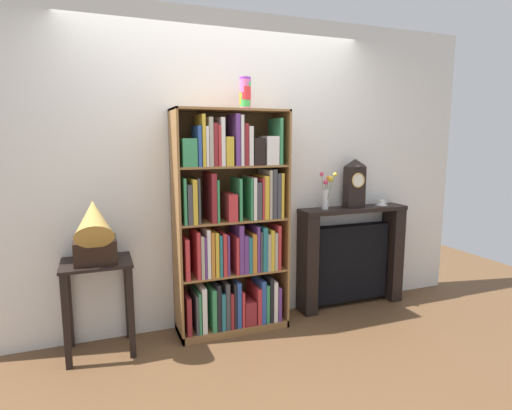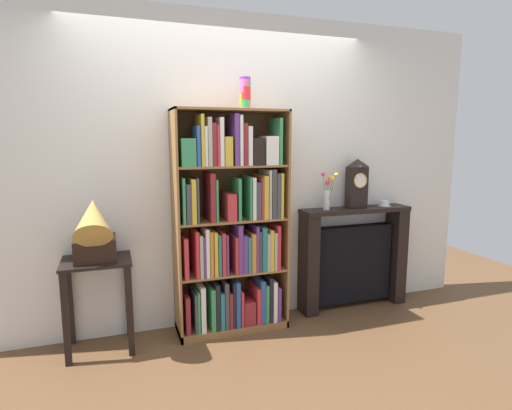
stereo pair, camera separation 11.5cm
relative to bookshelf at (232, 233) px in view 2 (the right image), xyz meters
The scene contains 10 objects.
ground_plane 0.85m from the bookshelf, 98.55° to the right, with size 7.73×6.40×0.02m, color brown.
wall_back 0.54m from the bookshelf, 70.20° to the left, with size 4.73×0.08×2.64m, color silver.
bookshelf is the anchor object (origin of this frame).
cup_stack 1.13m from the bookshelf, ahead, with size 0.09×0.09×0.25m.
side_table_left 1.11m from the bookshelf, behind, with size 0.50×0.40×0.71m.
gramophone 1.07m from the bookshelf, behind, with size 0.29×0.47×0.55m.
fireplace_mantel 1.28m from the bookshelf, ahead, with size 1.08×0.24×0.97m.
mantel_clock 1.28m from the bookshelf, ahead, with size 0.18×0.12×0.46m.
flower_vase 0.97m from the bookshelf, ahead, with size 0.13×0.14×0.34m.
teacup_with_saucer 1.55m from the bookshelf, ahead, with size 0.12×0.12×0.05m.
Camera 2 is at (-0.91, -3.19, 1.60)m, focal length 29.12 mm.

